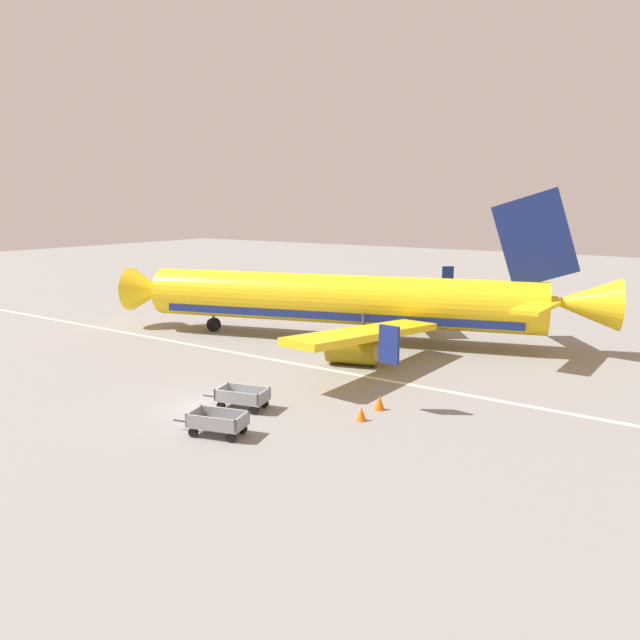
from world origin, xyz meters
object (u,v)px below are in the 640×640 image
(traffic_cone_mid_apron, at_px, (361,414))
(baggage_cart_second_in_row, at_px, (242,397))
(baggage_cart_nearest, at_px, (217,422))
(traffic_cone_near_plane, at_px, (379,403))
(airplane, at_px, (351,301))

(traffic_cone_mid_apron, bearing_deg, baggage_cart_second_in_row, -161.85)
(baggage_cart_nearest, xyz_separation_m, traffic_cone_mid_apron, (4.40, 5.24, -0.27))
(baggage_cart_nearest, height_order, baggage_cart_second_in_row, same)
(baggage_cart_nearest, bearing_deg, traffic_cone_near_plane, 58.41)
(airplane, xyz_separation_m, baggage_cart_nearest, (5.01, -19.68, -2.45))
(airplane, xyz_separation_m, traffic_cone_near_plane, (9.37, -12.59, -2.68))
(traffic_cone_near_plane, xyz_separation_m, traffic_cone_mid_apron, (0.03, -1.86, -0.04))
(airplane, bearing_deg, baggage_cart_second_in_row, -77.75)
(baggage_cart_nearest, height_order, traffic_cone_near_plane, baggage_cart_nearest)
(airplane, bearing_deg, traffic_cone_mid_apron, -56.93)
(airplane, height_order, baggage_cart_nearest, airplane)
(airplane, relative_size, baggage_cart_nearest, 10.20)
(airplane, distance_m, baggage_cart_nearest, 20.46)
(baggage_cart_nearest, relative_size, traffic_cone_near_plane, 4.85)
(traffic_cone_near_plane, bearing_deg, baggage_cart_nearest, -121.59)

